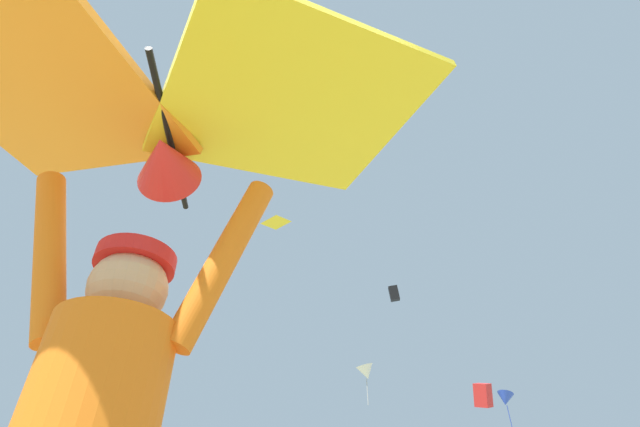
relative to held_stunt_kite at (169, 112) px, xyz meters
The scene contains 7 objects.
held_stunt_kite is the anchor object (origin of this frame).
distant_kite_red_far_center 18.32m from the held_stunt_kite, 82.57° to the left, with size 0.76×0.93×1.02m.
distant_kite_green_mid_left 15.39m from the held_stunt_kite, 129.79° to the left, with size 1.01×1.03×0.39m.
distant_kite_blue_low_left 30.91m from the held_stunt_kite, 81.43° to the left, with size 1.43×1.34×2.22m.
distant_kite_black_high_right 36.93m from the held_stunt_kite, 92.74° to the left, with size 0.88×1.03×1.33m.
distant_kite_white_mid_right 31.41m from the held_stunt_kite, 97.08° to the left, with size 1.61×1.63×2.77m.
distant_kite_yellow_overhead_distant 17.49m from the held_stunt_kite, 108.89° to the left, with size 1.15×1.13×0.36m.
Camera 1 is at (1.04, -1.38, 0.78)m, focal length 26.95 mm.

